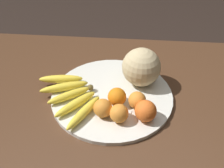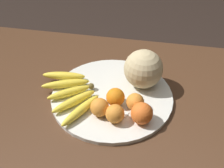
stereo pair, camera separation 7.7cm
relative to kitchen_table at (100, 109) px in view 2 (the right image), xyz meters
The scene contains 10 objects.
kitchen_table is the anchor object (origin of this frame).
fruit_bowl 0.12m from the kitchen_table, 19.78° to the right, with size 0.46×0.46×0.02m.
melon 0.25m from the kitchen_table, 20.38° to the left, with size 0.15×0.15×0.15m.
banana_bunch 0.17m from the kitchen_table, 149.36° to the right, with size 0.27×0.29×0.03m.
orange_front_left 0.22m from the kitchen_table, 28.05° to the right, with size 0.06×0.06×0.06m.
orange_front_right 0.18m from the kitchen_table, 41.96° to the right, with size 0.07×0.07×0.07m.
orange_mid_center 0.23m from the kitchen_table, 58.66° to the right, with size 0.06×0.06×0.06m.
orange_back_left 0.27m from the kitchen_table, 37.20° to the right, with size 0.07×0.07×0.07m.
orange_back_right 0.20m from the kitchen_table, 75.18° to the right, with size 0.07×0.07×0.07m.
produce_tag 0.18m from the kitchen_table, 50.12° to the right, with size 0.09×0.05×0.00m.
Camera 2 is at (0.20, -0.75, 1.39)m, focal length 42.00 mm.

